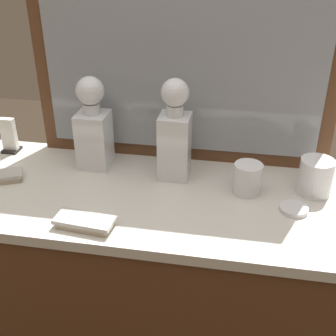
{
  "coord_description": "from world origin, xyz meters",
  "views": [
    {
      "loc": [
        0.17,
        -0.97,
        1.57
      ],
      "look_at": [
        0.0,
        0.0,
        1.02
      ],
      "focal_mm": 46.8,
      "sensor_mm": 36.0,
      "label": 1
    }
  ],
  "objects_px": {
    "silver_brush_front": "(85,222)",
    "crystal_decanter_front": "(94,132)",
    "crystal_tumbler_far_right": "(247,180)",
    "napkin_holder": "(9,138)",
    "crystal_tumbler_front": "(315,178)",
    "crystal_decanter_left": "(175,139)",
    "porcelain_dish": "(294,209)"
  },
  "relations": [
    {
      "from": "crystal_decanter_front",
      "to": "crystal_tumbler_far_right",
      "type": "distance_m",
      "value": 0.46
    },
    {
      "from": "crystal_tumbler_far_right",
      "to": "porcelain_dish",
      "type": "xyz_separation_m",
      "value": [
        0.12,
        -0.07,
        -0.03
      ]
    },
    {
      "from": "porcelain_dish",
      "to": "napkin_holder",
      "type": "relative_size",
      "value": 0.65
    },
    {
      "from": "crystal_decanter_left",
      "to": "napkin_holder",
      "type": "xyz_separation_m",
      "value": [
        -0.54,
        0.06,
        -0.07
      ]
    },
    {
      "from": "crystal_decanter_front",
      "to": "silver_brush_front",
      "type": "distance_m",
      "value": 0.32
    },
    {
      "from": "crystal_decanter_front",
      "to": "crystal_tumbler_front",
      "type": "bearing_deg",
      "value": -4.28
    },
    {
      "from": "crystal_decanter_left",
      "to": "napkin_holder",
      "type": "height_order",
      "value": "crystal_decanter_left"
    },
    {
      "from": "crystal_tumbler_far_right",
      "to": "silver_brush_front",
      "type": "bearing_deg",
      "value": -148.91
    },
    {
      "from": "napkin_holder",
      "to": "crystal_decanter_front",
      "type": "bearing_deg",
      "value": -8.22
    },
    {
      "from": "crystal_tumbler_far_right",
      "to": "napkin_holder",
      "type": "relative_size",
      "value": 0.76
    },
    {
      "from": "crystal_tumbler_front",
      "to": "napkin_holder",
      "type": "distance_m",
      "value": 0.92
    },
    {
      "from": "crystal_tumbler_far_right",
      "to": "crystal_tumbler_front",
      "type": "xyz_separation_m",
      "value": [
        0.17,
        0.03,
        0.01
      ]
    },
    {
      "from": "crystal_tumbler_front",
      "to": "silver_brush_front",
      "type": "relative_size",
      "value": 0.67
    },
    {
      "from": "crystal_decanter_front",
      "to": "napkin_holder",
      "type": "distance_m",
      "value": 0.3
    },
    {
      "from": "crystal_decanter_front",
      "to": "porcelain_dish",
      "type": "relative_size",
      "value": 3.78
    },
    {
      "from": "crystal_decanter_front",
      "to": "crystal_decanter_left",
      "type": "distance_m",
      "value": 0.24
    },
    {
      "from": "crystal_decanter_left",
      "to": "crystal_tumbler_far_right",
      "type": "height_order",
      "value": "crystal_decanter_left"
    },
    {
      "from": "crystal_tumbler_front",
      "to": "crystal_tumbler_far_right",
      "type": "bearing_deg",
      "value": -170.85
    },
    {
      "from": "crystal_tumbler_far_right",
      "to": "crystal_decanter_front",
      "type": "bearing_deg",
      "value": 170.47
    },
    {
      "from": "crystal_tumbler_far_right",
      "to": "crystal_decanter_left",
      "type": "bearing_deg",
      "value": 165.38
    },
    {
      "from": "crystal_decanter_left",
      "to": "silver_brush_front",
      "type": "xyz_separation_m",
      "value": [
        -0.17,
        -0.28,
        -0.1
      ]
    },
    {
      "from": "crystal_tumbler_front",
      "to": "porcelain_dish",
      "type": "xyz_separation_m",
      "value": [
        -0.06,
        -0.1,
        -0.04
      ]
    },
    {
      "from": "crystal_tumbler_front",
      "to": "crystal_decanter_front",
      "type": "bearing_deg",
      "value": 175.72
    },
    {
      "from": "porcelain_dish",
      "to": "crystal_decanter_front",
      "type": "bearing_deg",
      "value": 165.59
    },
    {
      "from": "silver_brush_front",
      "to": "crystal_decanter_front",
      "type": "bearing_deg",
      "value": 103.33
    },
    {
      "from": "crystal_decanter_front",
      "to": "crystal_decanter_left",
      "type": "xyz_separation_m",
      "value": [
        0.24,
        -0.02,
        0.01
      ]
    },
    {
      "from": "crystal_decanter_front",
      "to": "silver_brush_front",
      "type": "relative_size",
      "value": 1.84
    },
    {
      "from": "crystal_tumbler_far_right",
      "to": "napkin_holder",
      "type": "height_order",
      "value": "napkin_holder"
    },
    {
      "from": "silver_brush_front",
      "to": "porcelain_dish",
      "type": "distance_m",
      "value": 0.51
    },
    {
      "from": "crystal_decanter_left",
      "to": "crystal_decanter_front",
      "type": "bearing_deg",
      "value": 174.89
    },
    {
      "from": "porcelain_dish",
      "to": "silver_brush_front",
      "type": "bearing_deg",
      "value": -162.5
    },
    {
      "from": "crystal_tumbler_front",
      "to": "napkin_holder",
      "type": "height_order",
      "value": "napkin_holder"
    }
  ]
}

